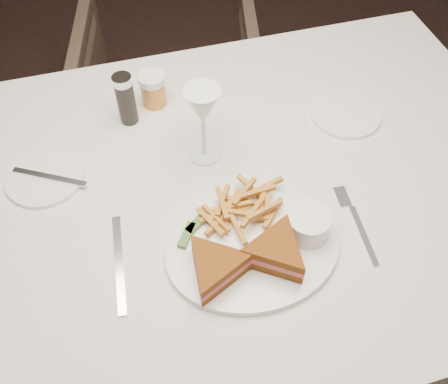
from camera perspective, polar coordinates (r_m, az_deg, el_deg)
The scene contains 4 objects.
ground at distance 1.89m, azimuth 7.69°, elevation -2.84°, with size 5.00×5.00×0.00m, color black.
table at distance 1.32m, azimuth -0.55°, elevation -9.66°, with size 1.38×0.92×0.75m, color silver.
chair_far at distance 1.88m, azimuth -6.05°, elevation 11.38°, with size 0.62×0.58×0.64m, color #433329.
table_setting at distance 0.94m, azimuth 0.63°, elevation -0.98°, with size 0.83×0.65×0.18m.
Camera 1 is at (-0.51, -0.98, 1.54)m, focal length 40.00 mm.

